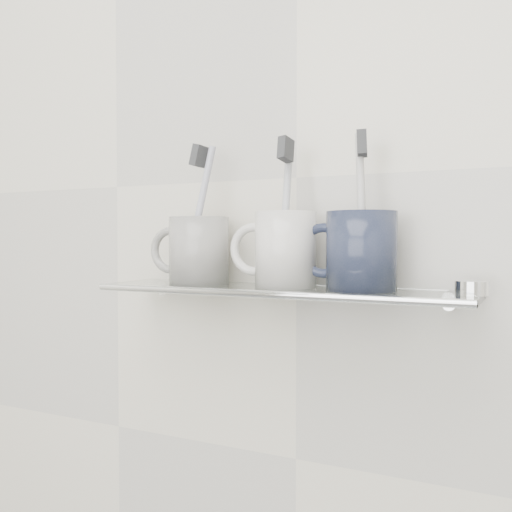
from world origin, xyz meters
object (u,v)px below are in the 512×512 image
Objects in this scene: mug_left at (199,251)px; shelf_glass at (278,290)px; mug_center at (286,250)px; mug_right at (361,251)px.

shelf_glass is at bearing -17.05° from mug_left.
shelf_glass is 5.02× the size of mug_center.
mug_left is at bearing 169.89° from mug_center.
mug_center reaches higher than mug_left.
mug_right is (0.10, 0.00, -0.00)m from mug_center.
mug_left is at bearing 177.72° from shelf_glass.
mug_center is 1.02× the size of mug_right.
mug_left is 0.13m from mug_center.
mug_right is (0.24, 0.00, 0.00)m from mug_left.
mug_right is at bearing -14.77° from mug_left.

